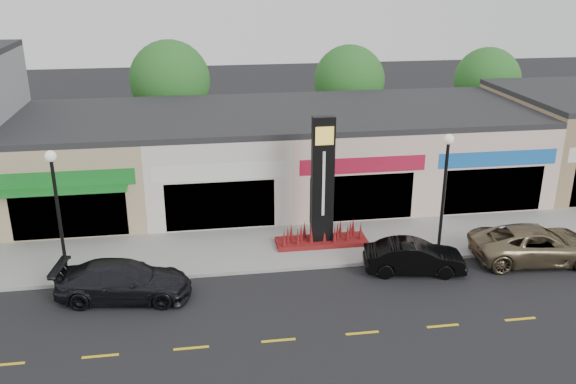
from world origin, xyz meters
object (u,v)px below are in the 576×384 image
object	(u,v)px
lamp_west_near	(57,203)
car_dark_sedan	(124,281)
lamp_east_near	(445,182)
pylon_sign	(322,201)
car_gold_suv	(536,244)
car_black_conv	(414,257)

from	to	relation	value
lamp_west_near	car_dark_sedan	size ratio (longest dim) A/B	1.06
lamp_east_near	pylon_sign	world-z (taller)	pylon_sign
car_dark_sedan	car_gold_suv	xyz separation A→B (m)	(17.55, 0.60, 0.03)
pylon_sign	car_gold_suv	bearing A→B (deg)	-17.38
lamp_west_near	car_gold_suv	xyz separation A→B (m)	(20.01, -1.12, -2.69)
pylon_sign	car_dark_sedan	size ratio (longest dim) A/B	1.16
pylon_sign	car_dark_sedan	world-z (taller)	pylon_sign
lamp_west_near	lamp_east_near	size ratio (longest dim) A/B	1.00
pylon_sign	car_dark_sedan	xyz separation A→B (m)	(-8.54, -3.42, -1.52)
car_black_conv	car_gold_suv	bearing A→B (deg)	-78.08
car_gold_suv	pylon_sign	bearing A→B (deg)	77.84
lamp_east_near	car_gold_suv	xyz separation A→B (m)	(4.01, -1.12, -2.69)
car_dark_sedan	car_black_conv	bearing A→B (deg)	-80.60
pylon_sign	car_black_conv	xyz separation A→B (m)	(3.36, -3.05, -1.58)
lamp_west_near	lamp_east_near	world-z (taller)	same
lamp_west_near	car_dark_sedan	bearing A→B (deg)	-34.91
car_dark_sedan	car_black_conv	world-z (taller)	car_dark_sedan
lamp_west_near	car_dark_sedan	xyz separation A→B (m)	(2.46, -1.72, -2.72)
lamp_east_near	car_black_conv	distance (m)	3.50
pylon_sign	car_black_conv	size ratio (longest dim) A/B	1.43
car_black_conv	car_dark_sedan	bearing A→B (deg)	101.40
lamp_west_near	car_black_conv	bearing A→B (deg)	-5.37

